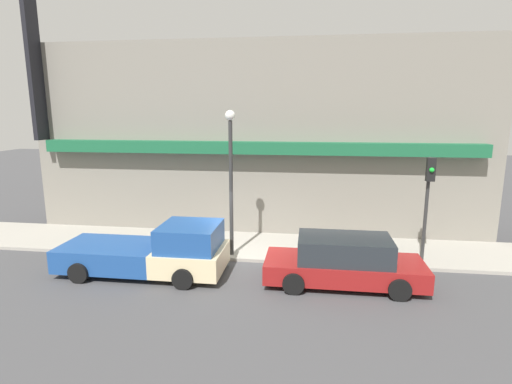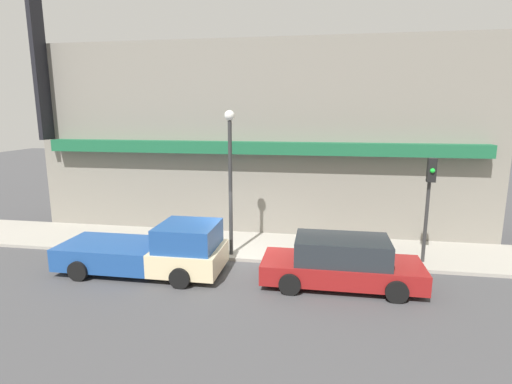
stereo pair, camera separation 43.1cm
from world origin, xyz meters
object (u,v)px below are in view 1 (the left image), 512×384
(street_lamp, at_px, (231,166))
(traffic_light, at_px, (428,191))
(fire_hydrant, at_px, (155,240))
(parked_car, at_px, (344,262))
(pickup_truck, at_px, (154,252))

(street_lamp, distance_m, traffic_light, 6.88)
(fire_hydrant, xyz_separation_m, street_lamp, (3.05, -0.25, 2.98))
(street_lamp, bearing_deg, parked_car, -24.71)
(parked_car, bearing_deg, street_lamp, 154.05)
(parked_car, distance_m, fire_hydrant, 7.25)
(traffic_light, bearing_deg, pickup_truck, -166.89)
(pickup_truck, xyz_separation_m, parked_car, (6.16, -0.00, -0.02))
(pickup_truck, distance_m, fire_hydrant, 2.21)
(parked_car, relative_size, traffic_light, 1.33)
(street_lamp, height_order, traffic_light, street_lamp)
(street_lamp, xyz_separation_m, traffic_light, (6.83, 0.32, -0.77))
(pickup_truck, bearing_deg, street_lamp, 39.56)
(pickup_truck, height_order, parked_car, pickup_truck)
(traffic_light, bearing_deg, parked_car, -144.09)
(pickup_truck, distance_m, parked_car, 6.16)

